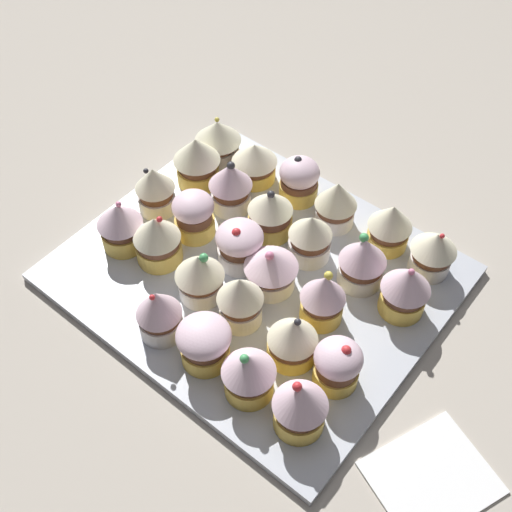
# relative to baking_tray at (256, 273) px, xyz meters

# --- Properties ---
(ground_plane) EXTENTS (1.80, 1.80, 0.03)m
(ground_plane) POSITION_rel_baking_tray_xyz_m (0.00, 0.00, -0.02)
(ground_plane) COLOR #B2A899
(baking_tray) EXTENTS (0.46, 0.40, 0.01)m
(baking_tray) POSITION_rel_baking_tray_xyz_m (0.00, 0.00, 0.00)
(baking_tray) COLOR silver
(baking_tray) RESTS_ON ground_plane
(cupcake_0) EXTENTS (0.06, 0.06, 0.07)m
(cupcake_0) POSITION_rel_baking_tray_xyz_m (-0.17, -0.14, 0.04)
(cupcake_0) COLOR white
(cupcake_0) RESTS_ON baking_tray
(cupcake_1) EXTENTS (0.06, 0.06, 0.07)m
(cupcake_1) POSITION_rel_baking_tray_xyz_m (-0.11, -0.15, 0.04)
(cupcake_1) COLOR #EFC651
(cupcake_1) RESTS_ON baking_tray
(cupcake_2) EXTENTS (0.06, 0.06, 0.07)m
(cupcake_2) POSITION_rel_baking_tray_xyz_m (-0.03, -0.13, 0.04)
(cupcake_2) COLOR white
(cupcake_2) RESTS_ON baking_tray
(cupcake_3) EXTENTS (0.06, 0.06, 0.07)m
(cupcake_3) POSITION_rel_baking_tray_xyz_m (0.04, -0.14, 0.04)
(cupcake_3) COLOR #EFC651
(cupcake_3) RESTS_ON baking_tray
(cupcake_4) EXTENTS (0.07, 0.07, 0.06)m
(cupcake_4) POSITION_rel_baking_tray_xyz_m (0.11, -0.13, 0.04)
(cupcake_4) COLOR #EFC651
(cupcake_4) RESTS_ON baking_tray
(cupcake_5) EXTENTS (0.07, 0.07, 0.07)m
(cupcake_5) POSITION_rel_baking_tray_xyz_m (0.18, -0.13, 0.04)
(cupcake_5) COLOR white
(cupcake_5) RESTS_ON baking_tray
(cupcake_6) EXTENTS (0.06, 0.06, 0.08)m
(cupcake_6) POSITION_rel_baking_tray_xyz_m (-0.18, -0.07, 0.05)
(cupcake_6) COLOR #EFC651
(cupcake_6) RESTS_ON baking_tray
(cupcake_7) EXTENTS (0.06, 0.06, 0.08)m
(cupcake_7) POSITION_rel_baking_tray_xyz_m (-0.11, -0.07, 0.05)
(cupcake_7) COLOR white
(cupcake_7) RESTS_ON baking_tray
(cupcake_8) EXTENTS (0.06, 0.06, 0.07)m
(cupcake_8) POSITION_rel_baking_tray_xyz_m (-0.04, -0.06, 0.04)
(cupcake_8) COLOR white
(cupcake_8) RESTS_ON baking_tray
(cupcake_9) EXTENTS (0.06, 0.06, 0.08)m
(cupcake_9) POSITION_rel_baking_tray_xyz_m (0.03, -0.07, 0.04)
(cupcake_9) COLOR #EFC651
(cupcake_9) RESTS_ON baking_tray
(cupcake_10) EXTENTS (0.06, 0.06, 0.08)m
(cupcake_10) POSITION_rel_baking_tray_xyz_m (0.10, -0.07, 0.05)
(cupcake_10) COLOR white
(cupcake_10) RESTS_ON baking_tray
(cupcake_11) EXTENTS (0.07, 0.07, 0.08)m
(cupcake_11) POSITION_rel_baking_tray_xyz_m (0.17, -0.08, 0.05)
(cupcake_11) COLOR #EFC651
(cupcake_11) RESTS_ON baking_tray
(cupcake_12) EXTENTS (0.06, 0.06, 0.08)m
(cupcake_12) POSITION_rel_baking_tray_xyz_m (-0.11, 0.01, 0.05)
(cupcake_12) COLOR #EFC651
(cupcake_12) RESTS_ON baking_tray
(cupcake_13) EXTENTS (0.07, 0.07, 0.07)m
(cupcake_13) POSITION_rel_baking_tray_xyz_m (-0.03, 0.01, 0.04)
(cupcake_13) COLOR white
(cupcake_13) RESTS_ON baking_tray
(cupcake_14) EXTENTS (0.06, 0.06, 0.07)m
(cupcake_14) POSITION_rel_baking_tray_xyz_m (0.03, 0.00, 0.04)
(cupcake_14) COLOR white
(cupcake_14) RESTS_ON baking_tray
(cupcake_15) EXTENTS (0.06, 0.06, 0.07)m
(cupcake_15) POSITION_rel_baking_tray_xyz_m (0.11, -0.00, 0.04)
(cupcake_15) COLOR #EFC651
(cupcake_15) RESTS_ON baking_tray
(cupcake_16) EXTENTS (0.06, 0.06, 0.08)m
(cupcake_16) POSITION_rel_baking_tray_xyz_m (0.18, 0.00, 0.04)
(cupcake_16) COLOR white
(cupcake_16) RESTS_ON baking_tray
(cupcake_17) EXTENTS (0.06, 0.06, 0.07)m
(cupcake_17) POSITION_rel_baking_tray_xyz_m (-0.17, 0.07, 0.04)
(cupcake_17) COLOR #EFC651
(cupcake_17) RESTS_ON baking_tray
(cupcake_18) EXTENTS (0.06, 0.06, 0.07)m
(cupcake_18) POSITION_rel_baking_tray_xyz_m (-0.11, 0.07, 0.04)
(cupcake_18) COLOR #EFC651
(cupcake_18) RESTS_ON baking_tray
(cupcake_19) EXTENTS (0.06, 0.06, 0.08)m
(cupcake_19) POSITION_rel_baking_tray_xyz_m (-0.03, 0.07, 0.05)
(cupcake_19) COLOR white
(cupcake_19) RESTS_ON baking_tray
(cupcake_20) EXTENTS (0.06, 0.06, 0.08)m
(cupcake_20) POSITION_rel_baking_tray_xyz_m (0.03, 0.07, 0.04)
(cupcake_20) COLOR white
(cupcake_20) RESTS_ON baking_tray
(cupcake_21) EXTENTS (0.06, 0.06, 0.08)m
(cupcake_21) POSITION_rel_baking_tray_xyz_m (0.11, 0.06, 0.04)
(cupcake_21) COLOR #EFC651
(cupcake_21) RESTS_ON baking_tray
(cupcake_22) EXTENTS (0.06, 0.06, 0.08)m
(cupcake_22) POSITION_rel_baking_tray_xyz_m (0.17, 0.08, 0.04)
(cupcake_22) COLOR #EFC651
(cupcake_22) RESTS_ON baking_tray
(cupcake_23) EXTENTS (0.06, 0.06, 0.08)m
(cupcake_23) POSITION_rel_baking_tray_xyz_m (-0.17, 0.14, 0.05)
(cupcake_23) COLOR #EFC651
(cupcake_23) RESTS_ON baking_tray
(cupcake_24) EXTENTS (0.06, 0.06, 0.08)m
(cupcake_24) POSITION_rel_baking_tray_xyz_m (-0.10, 0.14, 0.04)
(cupcake_24) COLOR #EFC651
(cupcake_24) RESTS_ON baking_tray
(cupcake_25) EXTENTS (0.06, 0.06, 0.06)m
(cupcake_25) POSITION_rel_baking_tray_xyz_m (-0.04, 0.14, 0.04)
(cupcake_25) COLOR #EFC651
(cupcake_25) RESTS_ON baking_tray
(cupcake_26) EXTENTS (0.05, 0.05, 0.08)m
(cupcake_26) POSITION_rel_baking_tray_xyz_m (0.03, 0.14, 0.05)
(cupcake_26) COLOR white
(cupcake_26) RESTS_ON baking_tray
(napkin) EXTENTS (0.14, 0.15, 0.01)m
(napkin) POSITION_rel_baking_tray_xyz_m (-0.31, 0.09, -0.00)
(napkin) COLOR white
(napkin) RESTS_ON ground_plane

